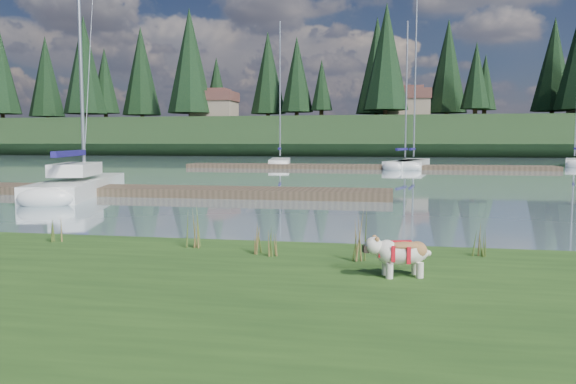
# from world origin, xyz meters

# --- Properties ---
(ground) EXTENTS (200.00, 200.00, 0.00)m
(ground) POSITION_xyz_m (0.00, 30.00, 0.00)
(ground) COLOR #829DAA
(ground) RESTS_ON ground
(ridge) EXTENTS (200.00, 20.00, 5.00)m
(ridge) POSITION_xyz_m (0.00, 73.00, 2.50)
(ridge) COLOR #1C3017
(ridge) RESTS_ON ground
(bulldog) EXTENTS (0.83, 0.46, 0.49)m
(bulldog) POSITION_xyz_m (4.07, -3.58, 0.66)
(bulldog) COLOR silver
(bulldog) RESTS_ON bank
(sailboat_main) EXTENTS (4.13, 9.06, 12.83)m
(sailboat_main) POSITION_xyz_m (-7.81, 9.52, 0.42)
(sailboat_main) COLOR white
(sailboat_main) RESTS_ON ground
(dock_near) EXTENTS (16.00, 2.00, 0.30)m
(dock_near) POSITION_xyz_m (-4.00, 9.00, 0.15)
(dock_near) COLOR #4C3D2C
(dock_near) RESTS_ON ground
(dock_far) EXTENTS (26.00, 2.20, 0.30)m
(dock_far) POSITION_xyz_m (2.00, 30.00, 0.15)
(dock_far) COLOR #4C3D2C
(dock_far) RESTS_ON ground
(sailboat_bg_1) EXTENTS (2.74, 7.81, 11.48)m
(sailboat_bg_1) POSITION_xyz_m (-4.97, 34.33, 0.33)
(sailboat_bg_1) COLOR white
(sailboat_bg_1) RESTS_ON ground
(sailboat_bg_2) EXTENTS (3.49, 7.15, 10.71)m
(sailboat_bg_2) POSITION_xyz_m (5.09, 32.25, 0.33)
(sailboat_bg_2) COLOR white
(sailboat_bg_2) RESTS_ON ground
(sailboat_bg_3) EXTENTS (2.98, 9.34, 13.35)m
(sailboat_bg_3) POSITION_xyz_m (5.66, 33.70, 0.32)
(sailboat_bg_3) COLOR white
(sailboat_bg_3) RESTS_ON ground
(sailboat_bg_4) EXTENTS (2.88, 6.32, 9.38)m
(sailboat_bg_4) POSITION_xyz_m (18.51, 38.56, 0.33)
(sailboat_bg_4) COLOR white
(sailboat_bg_4) RESTS_ON ground
(weed_0) EXTENTS (0.17, 0.14, 0.66)m
(weed_0) POSITION_xyz_m (0.95, -2.22, 0.63)
(weed_0) COLOR #475B23
(weed_0) RESTS_ON bank
(weed_1) EXTENTS (0.17, 0.14, 0.52)m
(weed_1) POSITION_xyz_m (2.07, -2.56, 0.57)
(weed_1) COLOR #475B23
(weed_1) RESTS_ON bank
(weed_2) EXTENTS (0.17, 0.14, 0.72)m
(weed_2) POSITION_xyz_m (3.54, -2.80, 0.65)
(weed_2) COLOR #475B23
(weed_2) RESTS_ON bank
(weed_3) EXTENTS (0.17, 0.14, 0.50)m
(weed_3) POSITION_xyz_m (-1.40, -2.23, 0.56)
(weed_3) COLOR #475B23
(weed_3) RESTS_ON bank
(weed_4) EXTENTS (0.17, 0.14, 0.43)m
(weed_4) POSITION_xyz_m (2.32, -2.69, 0.53)
(weed_4) COLOR #475B23
(weed_4) RESTS_ON bank
(weed_5) EXTENTS (0.17, 0.14, 0.49)m
(weed_5) POSITION_xyz_m (5.22, -2.15, 0.55)
(weed_5) COLOR #475B23
(weed_5) RESTS_ON bank
(mud_lip) EXTENTS (60.00, 0.50, 0.14)m
(mud_lip) POSITION_xyz_m (0.00, -1.60, 0.07)
(mud_lip) COLOR #33281C
(mud_lip) RESTS_ON ground
(conifer_0) EXTENTS (5.72, 5.72, 14.15)m
(conifer_0) POSITION_xyz_m (-55.00, 67.00, 12.64)
(conifer_0) COLOR #382619
(conifer_0) RESTS_ON ridge
(conifer_1) EXTENTS (4.40, 4.40, 11.30)m
(conifer_1) POSITION_xyz_m (-40.00, 71.00, 11.28)
(conifer_1) COLOR #382619
(conifer_1) RESTS_ON ridge
(conifer_2) EXTENTS (6.60, 6.60, 16.05)m
(conifer_2) POSITION_xyz_m (-25.00, 68.00, 13.54)
(conifer_2) COLOR #382619
(conifer_2) RESTS_ON ridge
(conifer_3) EXTENTS (4.84, 4.84, 12.25)m
(conifer_3) POSITION_xyz_m (-10.00, 72.00, 11.74)
(conifer_3) COLOR #382619
(conifer_3) RESTS_ON ridge
(conifer_4) EXTENTS (6.16, 6.16, 15.10)m
(conifer_4) POSITION_xyz_m (3.00, 66.00, 13.09)
(conifer_4) COLOR #382619
(conifer_4) RESTS_ON ridge
(conifer_5) EXTENTS (3.96, 3.96, 10.35)m
(conifer_5) POSITION_xyz_m (15.00, 70.00, 10.83)
(conifer_5) COLOR #382619
(conifer_5) RESTS_ON ridge
(house_0) EXTENTS (6.30, 5.30, 4.65)m
(house_0) POSITION_xyz_m (-22.00, 70.00, 7.31)
(house_0) COLOR gray
(house_0) RESTS_ON ridge
(house_1) EXTENTS (6.30, 5.30, 4.65)m
(house_1) POSITION_xyz_m (6.00, 71.00, 7.31)
(house_1) COLOR gray
(house_1) RESTS_ON ridge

